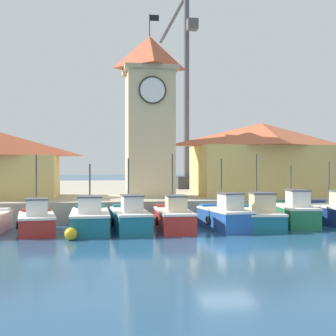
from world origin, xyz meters
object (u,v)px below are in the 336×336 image
(fishing_boat_right_inner, at_px, (259,216))
(fishing_boat_right_outer, at_px, (294,213))
(fishing_boat_left_outer, at_px, (36,221))
(fishing_boat_left_inner, at_px, (90,219))
(fishing_boat_far_right, at_px, (336,213))
(port_crane_near, at_px, (186,115))
(warehouse_right, at_px, (261,158))
(fishing_boat_mid_left, at_px, (130,218))
(fishing_boat_center, at_px, (174,218))
(clock_tower, at_px, (150,112))
(mooring_buoy, at_px, (71,234))
(fishing_boat_mid_right, at_px, (225,216))

(fishing_boat_right_inner, height_order, fishing_boat_right_outer, fishing_boat_right_inner)
(fishing_boat_left_outer, xyz_separation_m, fishing_boat_left_inner, (2.86, 0.16, 0.04))
(fishing_boat_far_right, xyz_separation_m, port_crane_near, (-5.88, 18.10, 7.86))
(fishing_boat_left_outer, bearing_deg, fishing_boat_far_right, 2.42)
(warehouse_right, bearing_deg, fishing_boat_mid_left, -140.85)
(warehouse_right, bearing_deg, fishing_boat_right_inner, -111.27)
(fishing_boat_left_outer, bearing_deg, fishing_boat_center, -0.28)
(clock_tower, bearing_deg, fishing_boat_center, -86.93)
(fishing_boat_far_right, bearing_deg, fishing_boat_left_inner, -177.73)
(fishing_boat_right_outer, bearing_deg, fishing_boat_right_inner, -164.85)
(fishing_boat_far_right, bearing_deg, mooring_buoy, -167.85)
(fishing_boat_right_inner, relative_size, port_crane_near, 0.28)
(fishing_boat_mid_right, xyz_separation_m, fishing_boat_right_inner, (2.19, 0.44, -0.05))
(fishing_boat_mid_left, bearing_deg, mooring_buoy, -139.01)
(fishing_boat_left_inner, bearing_deg, fishing_boat_center, -2.40)
(clock_tower, height_order, warehouse_right, clock_tower)
(fishing_boat_left_outer, bearing_deg, fishing_boat_left_inner, 3.22)
(fishing_boat_right_outer, relative_size, fishing_boat_far_right, 0.95)
(fishing_boat_left_inner, bearing_deg, mooring_buoy, -107.69)
(warehouse_right, relative_size, mooring_buoy, 17.02)
(fishing_boat_right_outer, distance_m, port_crane_near, 19.86)
(fishing_boat_left_outer, distance_m, fishing_boat_far_right, 17.94)
(fishing_boat_mid_right, distance_m, fishing_boat_far_right, 7.45)
(fishing_boat_left_inner, distance_m, clock_tower, 11.27)
(fishing_boat_far_right, distance_m, clock_tower, 14.67)
(clock_tower, distance_m, port_crane_near, 11.96)
(fishing_boat_mid_right, bearing_deg, fishing_boat_right_outer, 13.35)
(fishing_boat_mid_right, distance_m, fishing_boat_right_outer, 4.80)
(fishing_boat_left_inner, height_order, fishing_boat_far_right, fishing_boat_far_right)
(fishing_boat_mid_right, xyz_separation_m, fishing_boat_right_outer, (4.67, 1.11, 0.02))
(fishing_boat_far_right, height_order, mooring_buoy, fishing_boat_far_right)
(fishing_boat_right_outer, bearing_deg, mooring_buoy, -164.97)
(fishing_boat_mid_right, xyz_separation_m, clock_tower, (-3.39, 8.21, 6.84))
(fishing_boat_center, relative_size, fishing_boat_right_inner, 0.89)
(warehouse_right, xyz_separation_m, mooring_buoy, (-14.22, -11.75, -3.94))
(mooring_buoy, bearing_deg, warehouse_right, 39.56)
(fishing_boat_far_right, distance_m, warehouse_right, 9.19)
(fishing_boat_mid_left, height_order, mooring_buoy, fishing_boat_mid_left)
(fishing_boat_mid_left, xyz_separation_m, port_crane_near, (6.95, 18.81, 7.88))
(fishing_boat_center, height_order, port_crane_near, port_crane_near)
(fishing_boat_left_outer, bearing_deg, fishing_boat_right_outer, 3.32)
(fishing_boat_mid_right, bearing_deg, fishing_boat_center, 176.33)
(warehouse_right, bearing_deg, fishing_boat_center, -133.33)
(fishing_boat_left_outer, height_order, warehouse_right, warehouse_right)
(fishing_boat_left_outer, height_order, fishing_boat_far_right, fishing_boat_left_outer)
(clock_tower, bearing_deg, fishing_boat_mid_left, -104.55)
(fishing_boat_left_inner, distance_m, mooring_buoy, 3.01)
(fishing_boat_left_inner, xyz_separation_m, port_crane_near, (9.18, 18.69, 7.90))
(fishing_boat_left_inner, bearing_deg, fishing_boat_right_outer, 3.34)
(fishing_boat_center, distance_m, fishing_boat_right_outer, 7.68)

